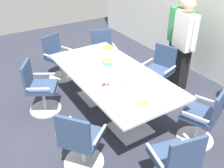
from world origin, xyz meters
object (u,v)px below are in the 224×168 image
office_chair_0 (103,54)px  person_standing_1 (183,44)px  office_chair_1 (58,59)px  office_chair_2 (39,90)px  office_chair_3 (81,143)px  napkin_pile (164,94)px  office_chair_5 (203,119)px  conference_table (112,80)px  person_standing_0 (180,38)px  office_chair_6 (159,73)px  snack_bowl_cookies (142,104)px  snack_bowl_chips_orange (108,49)px  donut_platter (113,86)px  office_chair_4 (175,164)px  snack_bowl_chips_yellow (107,62)px

office_chair_0 → person_standing_1: 1.73m
office_chair_0 → office_chair_1: (-0.26, -0.93, 0.00)m
office_chair_2 → office_chair_3: size_ratio=1.00×
office_chair_0 → napkin_pile: (2.32, -0.40, 0.39)m
office_chair_5 → conference_table: bearing=96.9°
office_chair_5 → person_standing_0: (-1.58, 1.04, 0.49)m
conference_table → person_standing_0: bearing=99.1°
office_chair_1 → office_chair_3: (2.45, -0.68, 0.00)m
napkin_pile → conference_table: bearing=-166.1°
office_chair_6 → office_chair_5: bearing=147.3°
office_chair_0 → snack_bowl_cookies: 2.52m
office_chair_1 → person_standing_1: bearing=115.9°
office_chair_2 → person_standing_0: 2.82m
snack_bowl_cookies → napkin_pile: snack_bowl_cookies is taller
person_standing_1 → snack_bowl_chips_orange: (-0.76, -1.17, -0.10)m
office_chair_3 → donut_platter: size_ratio=2.89×
office_chair_5 → snack_bowl_chips_orange: office_chair_5 is taller
office_chair_4 → snack_bowl_chips_orange: office_chair_4 is taller
donut_platter → napkin_pile: napkin_pile is taller
office_chair_2 → office_chair_4: bearing=49.1°
snack_bowl_cookies → napkin_pile: size_ratio=0.97×
office_chair_0 → office_chair_6: bearing=126.3°
office_chair_3 → snack_bowl_chips_orange: 2.13m
snack_bowl_chips_yellow → snack_bowl_chips_orange: snack_bowl_chips_orange is taller
office_chair_2 → office_chair_3: same height
conference_table → office_chair_4: office_chair_4 is taller
office_chair_4 → office_chair_5: 0.98m
office_chair_4 → person_standing_0: 2.80m
office_chair_2 → person_standing_1: size_ratio=0.53×
conference_table → snack_bowl_chips_orange: 0.89m
conference_table → person_standing_1: 1.59m
office_chair_0 → office_chair_1: size_ratio=1.00×
office_chair_3 → snack_bowl_chips_orange: bearing=100.9°
office_chair_1 → snack_bowl_cookies: (2.62, 0.13, 0.40)m
snack_bowl_chips_orange → snack_bowl_cookies: (1.76, -0.56, -0.00)m
office_chair_4 → snack_bowl_cookies: size_ratio=5.15×
person_standing_0 → snack_bowl_chips_orange: bearing=62.7°
office_chair_4 → snack_bowl_chips_orange: bearing=88.6°
snack_bowl_chips_orange → office_chair_0: bearing=158.0°
office_chair_3 → office_chair_1: bearing=126.3°
office_chair_4 → office_chair_5: (-0.37, 0.91, 0.00)m
office_chair_1 → snack_bowl_chips_yellow: size_ratio=5.06×
office_chair_6 → napkin_pile: (1.02, -0.87, 0.39)m
office_chair_5 → office_chair_1: bearing=87.2°
conference_table → office_chair_1: bearing=-169.9°
office_chair_5 → person_standing_1: (-1.31, 0.86, 0.50)m
office_chair_1 → napkin_pile: bearing=78.6°
snack_bowl_chips_yellow → snack_bowl_cookies: size_ratio=1.02×
snack_bowl_cookies → person_standing_1: bearing=119.8°
office_chair_6 → snack_bowl_chips_orange: bearing=28.6°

